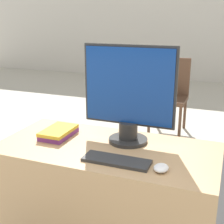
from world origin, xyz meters
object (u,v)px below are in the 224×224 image
at_px(book_stack, 59,132).
at_px(mouse, 161,168).
at_px(keyboard, 116,161).
at_px(monitor, 129,96).
at_px(far_chair, 170,91).

bearing_deg(book_stack, mouse, -17.30).
height_order(keyboard, book_stack, book_stack).
bearing_deg(keyboard, monitor, 96.30).
bearing_deg(keyboard, far_chair, 94.97).
distance_m(mouse, far_chair, 2.60).
bearing_deg(monitor, far_chair, 94.81).
bearing_deg(monitor, keyboard, -83.70).
height_order(keyboard, mouse, mouse).
bearing_deg(mouse, keyboard, 177.31).
distance_m(monitor, book_stack, 0.49).
bearing_deg(mouse, far_chair, 99.96).
relative_size(monitor, mouse, 6.30).
distance_m(book_stack, far_chair, 2.36).
xyz_separation_m(monitor, far_chair, (-0.19, 2.26, -0.49)).
distance_m(keyboard, far_chair, 2.56).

